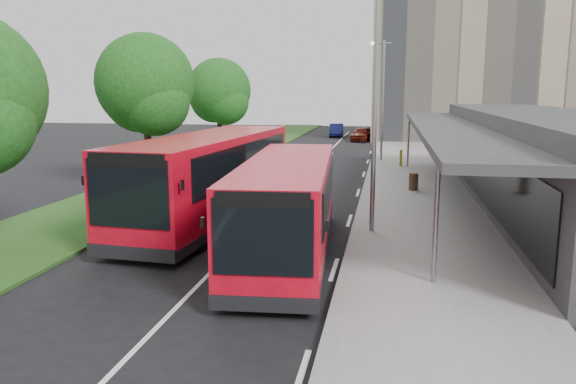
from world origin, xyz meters
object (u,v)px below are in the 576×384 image
tree_far (219,95)px  tree_mid (146,90)px  lamp_post_far (382,93)px  car_far (336,130)px  car_near (362,134)px  bus_second (210,178)px  lamp_post_near (373,96)px  bus_main (288,207)px  litter_bin (413,182)px  bollard (401,158)px

tree_far → tree_mid: bearing=-90.0°
tree_far → lamp_post_far: lamp_post_far is taller
car_far → car_near: bearing=-63.7°
tree_far → bus_second: size_ratio=0.60×
lamp_post_near → lamp_post_far: bearing=90.0°
lamp_post_far → car_far: bearing=103.4°
lamp_post_far → bus_second: size_ratio=0.68×
tree_mid → bus_main: (8.78, -9.82, -3.45)m
bus_main → litter_bin: size_ratio=12.79×
litter_bin → bollard: bearing=93.0°
bus_main → litter_bin: (4.16, 11.11, -0.92)m
car_near → litter_bin: bearing=-72.2°
lamp_post_near → car_near: 36.01m
litter_bin → car_near: (-3.81, 27.39, 0.14)m
tree_mid → bus_main: bearing=-48.2°
litter_bin → car_far: size_ratio=0.20×
bollard → car_far: size_ratio=0.25×
bus_second → car_far: 39.85m
lamp_post_near → bus_second: 6.73m
lamp_post_near → car_far: lamp_post_near is taller
lamp_post_near → bus_second: (-5.94, 0.81, -3.04)m
lamp_post_near → lamp_post_far: (0.00, 20.00, 0.00)m
lamp_post_near → tree_far: bearing=120.3°
litter_bin → bollard: 8.56m
tree_mid → car_far: size_ratio=1.86×
tree_mid → bollard: tree_mid is taller
tree_mid → lamp_post_near: 13.18m
bus_main → tree_mid: bearing=127.5°
bus_main → car_far: (-2.56, 43.40, -0.80)m
tree_mid → car_far: (6.21, 33.58, -4.25)m
tree_far → lamp_post_near: bearing=-59.7°
bus_second → car_far: (1.03, 39.82, -1.00)m
lamp_post_near → lamp_post_far: same height
tree_mid → bus_main: tree_mid is taller
litter_bin → bollard: (-0.45, 8.54, 0.11)m
litter_bin → lamp_post_near: bearing=-102.2°
lamp_post_near → bus_second: bearing=172.3°
litter_bin → car_near: 27.66m
tree_mid → bus_main: 13.62m
tree_mid → bollard: size_ratio=7.41×
bollard → tree_mid: bearing=-141.8°
litter_bin → bollard: bollard is taller
lamp_post_near → car_far: size_ratio=1.95×
tree_far → bus_second: (5.18, -18.24, -2.89)m
bus_main → bus_second: bearing=130.9°
tree_mid → litter_bin: tree_mid is taller
tree_far → bollard: (12.48, -2.17, -3.90)m
litter_bin → bus_second: bearing=-135.8°
bus_second → car_near: bus_second is taller
lamp_post_far → litter_bin: lamp_post_far is taller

